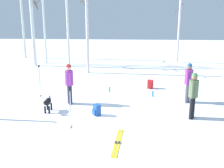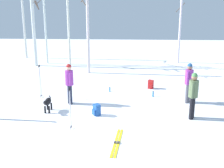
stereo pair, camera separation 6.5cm
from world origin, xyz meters
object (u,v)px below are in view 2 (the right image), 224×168
(person_0, at_px, (193,93))
(water_bottle_1, at_px, (110,89))
(person_1, at_px, (69,81))
(water_bottle_0, at_px, (153,94))
(backpack_0, at_px, (97,110))
(birch_tree_5, at_px, (181,19))
(birch_tree_1, at_px, (33,13))
(ski_poles_1, at_px, (40,80))
(birch_tree_4, at_px, (88,28))
(birch_tree_0, at_px, (23,8))
(birch_tree_3, at_px, (68,9))
(person_2, at_px, (189,80))
(dog, at_px, (48,102))
(birch_tree_2, at_px, (44,7))
(backpack_1, at_px, (151,84))
(ski_poles_0, at_px, (70,107))
(ski_pair_lying_0, at_px, (117,142))

(person_0, xyz_separation_m, water_bottle_1, (-3.25, 3.23, -0.86))
(person_1, xyz_separation_m, water_bottle_0, (3.60, 1.21, -0.85))
(water_bottle_0, bearing_deg, person_0, -64.89)
(backpack_0, relative_size, birch_tree_5, 0.07)
(water_bottle_0, bearing_deg, birch_tree_1, 138.40)
(ski_poles_1, bearing_deg, person_1, -27.66)
(water_bottle_0, xyz_separation_m, birch_tree_1, (-7.87, 6.99, 3.57))
(birch_tree_1, bearing_deg, birch_tree_4, -27.10)
(birch_tree_0, bearing_deg, birch_tree_5, -6.64)
(birch_tree_0, distance_m, birch_tree_3, 5.37)
(person_0, xyz_separation_m, person_1, (-4.81, 1.35, 0.00))
(person_2, height_order, birch_tree_5, birch_tree_5)
(person_2, distance_m, birch_tree_3, 11.08)
(dog, relative_size, backpack_0, 2.04)
(ski_poles_1, xyz_separation_m, birch_tree_2, (-2.21, 8.39, 3.33))
(water_bottle_0, distance_m, birch_tree_4, 6.70)
(ski_poles_1, distance_m, backpack_1, 5.46)
(dog, xyz_separation_m, birch_tree_3, (-1.22, 9.66, 3.63))
(water_bottle_0, height_order, birch_tree_0, birch_tree_0)
(person_1, relative_size, birch_tree_0, 0.22)
(person_0, height_order, birch_tree_3, birch_tree_3)
(ski_poles_0, height_order, water_bottle_1, ski_poles_0)
(ski_poles_0, xyz_separation_m, backpack_1, (3.00, 5.19, -0.55))
(ski_poles_0, distance_m, water_bottle_0, 4.89)
(birch_tree_3, xyz_separation_m, birch_tree_4, (1.75, -2.54, -1.19))
(dog, bearing_deg, birch_tree_4, 85.77)
(person_1, height_order, backpack_0, person_1)
(birch_tree_1, bearing_deg, backpack_1, -35.44)
(ski_poles_0, xyz_separation_m, birch_tree_2, (-4.32, 11.76, 3.36))
(person_2, xyz_separation_m, backpack_1, (-1.43, 2.12, -0.77))
(water_bottle_0, bearing_deg, person_2, -26.93)
(water_bottle_1, distance_m, birch_tree_2, 9.87)
(backpack_1, height_order, birch_tree_5, birch_tree_5)
(backpack_1, distance_m, birch_tree_2, 10.59)
(ski_poles_0, bearing_deg, dog, 128.74)
(ski_pair_lying_0, distance_m, backpack_0, 2.35)
(water_bottle_1, xyz_separation_m, birch_tree_2, (-5.29, 7.31, 4.02))
(ski_poles_0, xyz_separation_m, backpack_0, (0.71, 1.29, -0.55))
(person_1, height_order, water_bottle_0, person_1)
(water_bottle_0, relative_size, birch_tree_0, 0.03)
(birch_tree_2, height_order, birch_tree_5, birch_tree_2)
(person_0, height_order, ski_pair_lying_0, person_0)
(person_0, relative_size, backpack_0, 3.90)
(ski_poles_0, relative_size, birch_tree_0, 0.18)
(backpack_1, distance_m, birch_tree_5, 8.60)
(birch_tree_0, bearing_deg, ski_poles_0, -64.18)
(birch_tree_0, relative_size, birch_tree_1, 1.09)
(person_2, xyz_separation_m, birch_tree_1, (-9.29, 7.71, 2.72))
(person_2, relative_size, dog, 1.91)
(birch_tree_2, xyz_separation_m, birch_tree_5, (9.95, 1.02, -0.86))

